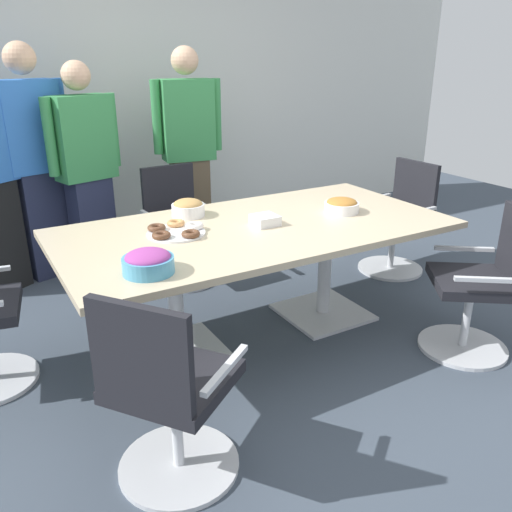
{
  "coord_description": "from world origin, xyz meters",
  "views": [
    {
      "loc": [
        -1.55,
        -2.67,
        1.75
      ],
      "look_at": [
        0.0,
        0.0,
        0.55
      ],
      "focal_mm": 37.06,
      "sensor_mm": 36.0,
      "label": 1
    }
  ],
  "objects_px": {
    "snack_bowl_candy_mix": "(148,262)",
    "donut_platter": "(176,231)",
    "person_standing_3": "(189,150)",
    "snack_bowl_pretzels": "(342,205)",
    "office_chair_2": "(168,399)",
    "snack_bowl_cookies": "(188,208)",
    "office_chair_4": "(399,223)",
    "office_chair_0": "(179,231)",
    "person_standing_2": "(87,169)",
    "person_standing_1": "(35,160)",
    "conference_table": "(256,245)",
    "office_chair_3": "(480,290)",
    "napkin_pile": "(265,220)"
  },
  "relations": [
    {
      "from": "office_chair_3",
      "to": "napkin_pile",
      "type": "relative_size",
      "value": 6.09
    },
    {
      "from": "person_standing_3",
      "to": "snack_bowl_pretzels",
      "type": "distance_m",
      "value": 1.73
    },
    {
      "from": "office_chair_0",
      "to": "office_chair_3",
      "type": "relative_size",
      "value": 1.0
    },
    {
      "from": "office_chair_2",
      "to": "snack_bowl_pretzels",
      "type": "relative_size",
      "value": 3.96
    },
    {
      "from": "office_chair_0",
      "to": "donut_platter",
      "type": "relative_size",
      "value": 2.61
    },
    {
      "from": "office_chair_0",
      "to": "person_standing_1",
      "type": "relative_size",
      "value": 0.5
    },
    {
      "from": "office_chair_4",
      "to": "snack_bowl_pretzels",
      "type": "distance_m",
      "value": 1.11
    },
    {
      "from": "conference_table",
      "to": "person_standing_3",
      "type": "relative_size",
      "value": 1.34
    },
    {
      "from": "office_chair_0",
      "to": "office_chair_4",
      "type": "xyz_separation_m",
      "value": [
        1.67,
        -0.73,
        0.0
      ]
    },
    {
      "from": "person_standing_1",
      "to": "napkin_pile",
      "type": "distance_m",
      "value": 2.04
    },
    {
      "from": "office_chair_3",
      "to": "napkin_pile",
      "type": "distance_m",
      "value": 1.37
    },
    {
      "from": "office_chair_2",
      "to": "office_chair_3",
      "type": "distance_m",
      "value": 2.03
    },
    {
      "from": "office_chair_3",
      "to": "snack_bowl_candy_mix",
      "type": "xyz_separation_m",
      "value": [
        -1.89,
        0.48,
        0.4
      ]
    },
    {
      "from": "person_standing_1",
      "to": "donut_platter",
      "type": "relative_size",
      "value": 5.23
    },
    {
      "from": "person_standing_2",
      "to": "snack_bowl_candy_mix",
      "type": "height_order",
      "value": "person_standing_2"
    },
    {
      "from": "office_chair_0",
      "to": "person_standing_1",
      "type": "xyz_separation_m",
      "value": [
        -0.91,
        0.63,
        0.55
      ]
    },
    {
      "from": "snack_bowl_candy_mix",
      "to": "office_chair_0",
      "type": "bearing_deg",
      "value": 63.33
    },
    {
      "from": "person_standing_2",
      "to": "napkin_pile",
      "type": "xyz_separation_m",
      "value": [
        0.69,
        -1.59,
        -0.1
      ]
    },
    {
      "from": "conference_table",
      "to": "snack_bowl_pretzels",
      "type": "xyz_separation_m",
      "value": [
        0.64,
        -0.03,
        0.17
      ]
    },
    {
      "from": "snack_bowl_cookies",
      "to": "snack_bowl_pretzels",
      "type": "height_order",
      "value": "snack_bowl_cookies"
    },
    {
      "from": "office_chair_0",
      "to": "donut_platter",
      "type": "bearing_deg",
      "value": 65.07
    },
    {
      "from": "donut_platter",
      "to": "person_standing_2",
      "type": "bearing_deg",
      "value": 95.85
    },
    {
      "from": "office_chair_2",
      "to": "snack_bowl_candy_mix",
      "type": "height_order",
      "value": "office_chair_2"
    },
    {
      "from": "person_standing_1",
      "to": "person_standing_2",
      "type": "relative_size",
      "value": 1.08
    },
    {
      "from": "person_standing_3",
      "to": "donut_platter",
      "type": "bearing_deg",
      "value": 71.88
    },
    {
      "from": "office_chair_4",
      "to": "person_standing_2",
      "type": "relative_size",
      "value": 0.54
    },
    {
      "from": "office_chair_2",
      "to": "snack_bowl_pretzels",
      "type": "distance_m",
      "value": 1.86
    },
    {
      "from": "snack_bowl_pretzels",
      "to": "office_chair_4",
      "type": "bearing_deg",
      "value": 22.78
    },
    {
      "from": "napkin_pile",
      "to": "office_chair_0",
      "type": "bearing_deg",
      "value": 96.77
    },
    {
      "from": "office_chair_2",
      "to": "snack_bowl_cookies",
      "type": "relative_size",
      "value": 4.26
    },
    {
      "from": "person_standing_1",
      "to": "snack_bowl_cookies",
      "type": "height_order",
      "value": "person_standing_1"
    },
    {
      "from": "donut_platter",
      "to": "office_chair_2",
      "type": "bearing_deg",
      "value": -114.91
    },
    {
      "from": "office_chair_4",
      "to": "snack_bowl_pretzels",
      "type": "relative_size",
      "value": 3.96
    },
    {
      "from": "person_standing_3",
      "to": "person_standing_2",
      "type": "bearing_deg",
      "value": 13.24
    },
    {
      "from": "office_chair_0",
      "to": "snack_bowl_pretzels",
      "type": "height_order",
      "value": "office_chair_0"
    },
    {
      "from": "office_chair_0",
      "to": "office_chair_2",
      "type": "bearing_deg",
      "value": 63.67
    },
    {
      "from": "snack_bowl_pretzels",
      "to": "conference_table",
      "type": "bearing_deg",
      "value": 177.16
    },
    {
      "from": "office_chair_2",
      "to": "person_standing_2",
      "type": "height_order",
      "value": "person_standing_2"
    },
    {
      "from": "person_standing_1",
      "to": "snack_bowl_pretzels",
      "type": "distance_m",
      "value": 2.4
    },
    {
      "from": "office_chair_4",
      "to": "snack_bowl_candy_mix",
      "type": "distance_m",
      "value": 2.56
    },
    {
      "from": "snack_bowl_candy_mix",
      "to": "donut_platter",
      "type": "xyz_separation_m",
      "value": [
        0.34,
        0.48,
        -0.04
      ]
    },
    {
      "from": "conference_table",
      "to": "office_chair_0",
      "type": "relative_size",
      "value": 2.64
    },
    {
      "from": "person_standing_3",
      "to": "snack_bowl_cookies",
      "type": "xyz_separation_m",
      "value": [
        -0.56,
        -1.26,
        -0.14
      ]
    },
    {
      "from": "office_chair_0",
      "to": "office_chair_4",
      "type": "distance_m",
      "value": 1.83
    },
    {
      "from": "snack_bowl_cookies",
      "to": "snack_bowl_candy_mix",
      "type": "bearing_deg",
      "value": -124.93
    },
    {
      "from": "person_standing_1",
      "to": "snack_bowl_candy_mix",
      "type": "bearing_deg",
      "value": 79.53
    },
    {
      "from": "office_chair_4",
      "to": "conference_table",
      "type": "bearing_deg",
      "value": 100.31
    },
    {
      "from": "office_chair_4",
      "to": "snack_bowl_pretzels",
      "type": "bearing_deg",
      "value": 110.02
    },
    {
      "from": "person_standing_2",
      "to": "office_chair_2",
      "type": "bearing_deg",
      "value": 67.01
    },
    {
      "from": "conference_table",
      "to": "office_chair_4",
      "type": "bearing_deg",
      "value": 13.07
    }
  ]
}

